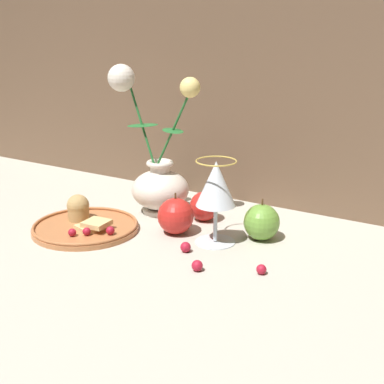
{
  "coord_description": "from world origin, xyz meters",
  "views": [
    {
      "loc": [
        0.59,
        -0.86,
        0.41
      ],
      "look_at": [
        0.07,
        -0.01,
        0.1
      ],
      "focal_mm": 50.0,
      "sensor_mm": 36.0,
      "label": 1
    }
  ],
  "objects_px": {
    "wine_glass": "(216,187)",
    "apple_at_table_edge": "(175,216)",
    "apple_near_glass": "(204,206)",
    "vase": "(157,173)",
    "plate_with_pastries": "(85,224)",
    "apple_beside_vase": "(262,222)"
  },
  "relations": [
    {
      "from": "wine_glass",
      "to": "apple_near_glass",
      "type": "distance_m",
      "value": 0.15
    },
    {
      "from": "wine_glass",
      "to": "apple_at_table_edge",
      "type": "bearing_deg",
      "value": -177.99
    },
    {
      "from": "apple_near_glass",
      "to": "apple_at_table_edge",
      "type": "distance_m",
      "value": 0.1
    },
    {
      "from": "vase",
      "to": "apple_near_glass",
      "type": "xyz_separation_m",
      "value": [
        0.12,
        0.01,
        -0.06
      ]
    },
    {
      "from": "vase",
      "to": "apple_near_glass",
      "type": "distance_m",
      "value": 0.13
    },
    {
      "from": "wine_glass",
      "to": "apple_at_table_edge",
      "type": "distance_m",
      "value": 0.12
    },
    {
      "from": "vase",
      "to": "plate_with_pastries",
      "type": "bearing_deg",
      "value": -111.48
    },
    {
      "from": "wine_glass",
      "to": "apple_near_glass",
      "type": "bearing_deg",
      "value": 130.64
    },
    {
      "from": "plate_with_pastries",
      "to": "apple_at_table_edge",
      "type": "bearing_deg",
      "value": 25.38
    },
    {
      "from": "wine_glass",
      "to": "apple_beside_vase",
      "type": "bearing_deg",
      "value": 40.78
    },
    {
      "from": "vase",
      "to": "plate_with_pastries",
      "type": "relative_size",
      "value": 1.5
    },
    {
      "from": "wine_glass",
      "to": "apple_near_glass",
      "type": "height_order",
      "value": "wine_glass"
    },
    {
      "from": "apple_beside_vase",
      "to": "apple_at_table_edge",
      "type": "bearing_deg",
      "value": -158.61
    },
    {
      "from": "vase",
      "to": "wine_glass",
      "type": "height_order",
      "value": "vase"
    },
    {
      "from": "apple_beside_vase",
      "to": "apple_near_glass",
      "type": "distance_m",
      "value": 0.16
    },
    {
      "from": "apple_near_glass",
      "to": "plate_with_pastries",
      "type": "bearing_deg",
      "value": -135.59
    },
    {
      "from": "plate_with_pastries",
      "to": "apple_at_table_edge",
      "type": "relative_size",
      "value": 2.54
    },
    {
      "from": "apple_near_glass",
      "to": "vase",
      "type": "bearing_deg",
      "value": -175.29
    },
    {
      "from": "vase",
      "to": "plate_with_pastries",
      "type": "xyz_separation_m",
      "value": [
        -0.07,
        -0.17,
        -0.08
      ]
    },
    {
      "from": "plate_with_pastries",
      "to": "wine_glass",
      "type": "relative_size",
      "value": 1.32
    },
    {
      "from": "plate_with_pastries",
      "to": "wine_glass",
      "type": "height_order",
      "value": "wine_glass"
    },
    {
      "from": "plate_with_pastries",
      "to": "apple_beside_vase",
      "type": "xyz_separation_m",
      "value": [
        0.34,
        0.15,
        0.02
      ]
    }
  ]
}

